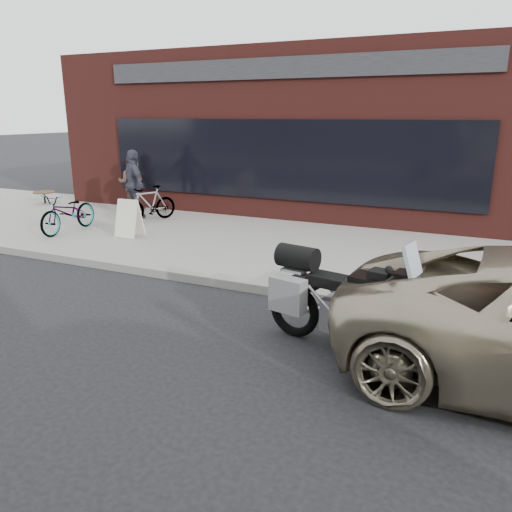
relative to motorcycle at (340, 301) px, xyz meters
The scene contains 10 objects.
ground 3.03m from the motorcycle, 118.34° to the right, with size 120.00×120.00×0.00m, color black.
near_sidewalk 4.65m from the motorcycle, 107.75° to the left, with size 44.00×6.00×0.15m, color gray.
storefront 11.98m from the motorcycle, 106.67° to the left, with size 14.00×10.07×4.50m.
motorcycle is the anchor object (origin of this frame).
bicycle_front 7.95m from the motorcycle, 157.34° to the left, with size 0.61×1.75×0.92m, color gray.
bicycle_rear 8.02m from the motorcycle, 142.51° to the left, with size 0.42×1.49×0.89m, color gray.
sandwich_sign 6.61m from the motorcycle, 150.38° to the left, with size 0.53×0.49×0.84m.
cafe_table 12.29m from the motorcycle, 152.55° to the left, with size 0.64×0.64×0.37m.
cafe_patron_left 9.83m from the motorcycle, 142.43° to the left, with size 0.75×0.59×1.55m, color #50362A.
cafe_patron_right 8.54m from the motorcycle, 144.10° to the left, with size 1.05×0.44×1.80m, color #3C3C4C.
Camera 1 is at (2.83, -2.95, 2.82)m, focal length 35.00 mm.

